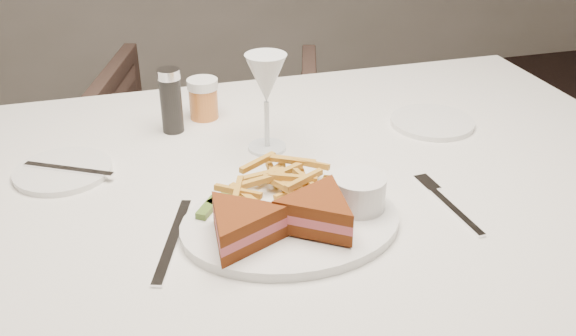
# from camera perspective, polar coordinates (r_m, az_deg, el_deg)

# --- Properties ---
(chair_far) EXTENTS (0.81, 0.79, 0.68)m
(chair_far) POSITION_cam_1_polar(r_m,az_deg,el_deg) (2.05, -6.84, 1.35)
(chair_far) COLOR #4A352D
(chair_far) RESTS_ON ground
(table_setting) EXTENTS (0.84, 0.65, 0.18)m
(table_setting) POSITION_cam_1_polar(r_m,az_deg,el_deg) (0.99, -1.34, -0.58)
(table_setting) COLOR white
(table_setting) RESTS_ON table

